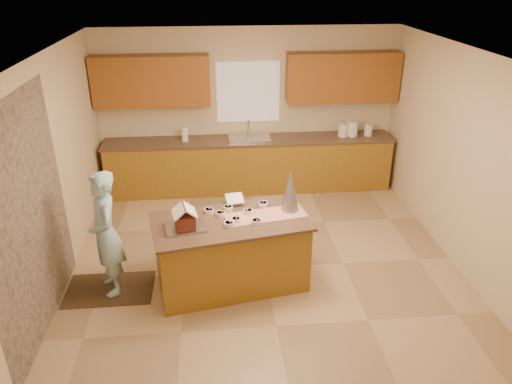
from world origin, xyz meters
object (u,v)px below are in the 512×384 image
Objects in this scene: tinsel_tree at (290,190)px; boy at (106,234)px; island_base at (231,254)px; gingerbread_house at (185,219)px.

tinsel_tree is 2.20m from boy.
tinsel_tree is 0.35× the size of boy.
tinsel_tree reaches higher than island_base.
boy is at bearing 171.13° from gingerbread_house.
boy reaches higher than island_base.
boy is 0.96m from gingerbread_house.
island_base is 1.48m from boy.
boy reaches higher than gingerbread_house.
boy is (-1.43, -0.00, 0.35)m from island_base.
tinsel_tree is at bearing 3.67° from island_base.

